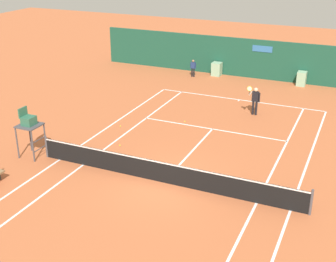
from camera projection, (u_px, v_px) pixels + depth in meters
ground_plane at (169, 176)px, 19.74m from camera, size 80.00×80.00×0.01m
tennis_net at (163, 172)px, 19.06m from camera, size 12.10×0.10×1.07m
sponsor_back_wall at (261, 60)px, 33.00m from camera, size 25.00×1.02×2.82m
umpire_chair at (29, 124)px, 20.99m from camera, size 1.00×1.00×2.39m
player_on_baseline at (255, 99)px, 26.25m from camera, size 0.67×0.68×1.87m
ball_kid_centre_post at (193, 67)px, 33.64m from camera, size 0.43×0.20×1.29m
tennis_ball_by_sideline at (120, 145)px, 22.62m from camera, size 0.07×0.07×0.07m
tennis_ball_near_service_line at (120, 126)px, 24.94m from camera, size 0.07×0.07×0.07m
tennis_ball_mid_court at (185, 121)px, 25.58m from camera, size 0.07×0.07×0.07m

